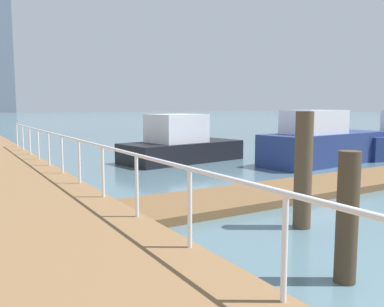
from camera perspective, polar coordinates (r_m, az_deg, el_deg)
ground_plane at (r=21.54m, az=-15.36°, el=0.41°), size 300.00×300.00×0.00m
floating_dock at (r=11.95m, az=19.17°, el=-4.13°), size 13.60×2.00×0.18m
boardwalk_railing at (r=8.37m, az=-12.59°, el=-0.39°), size 0.06×24.41×1.08m
dock_piling_0 at (r=7.66m, az=15.50°, el=-2.33°), size 0.33×0.33×2.16m
dock_piling_2 at (r=5.51m, az=21.16°, el=-8.49°), size 0.28×0.28×1.70m
moored_boat_4 at (r=16.56m, az=-1.67°, el=1.32°), size 5.36×2.97×1.95m
moored_boat_5 at (r=16.72m, az=18.14°, el=1.39°), size 6.14×2.43×2.12m
skyline_tower_3 at (r=181.83m, az=-25.53°, el=16.23°), size 7.08×10.60×69.11m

